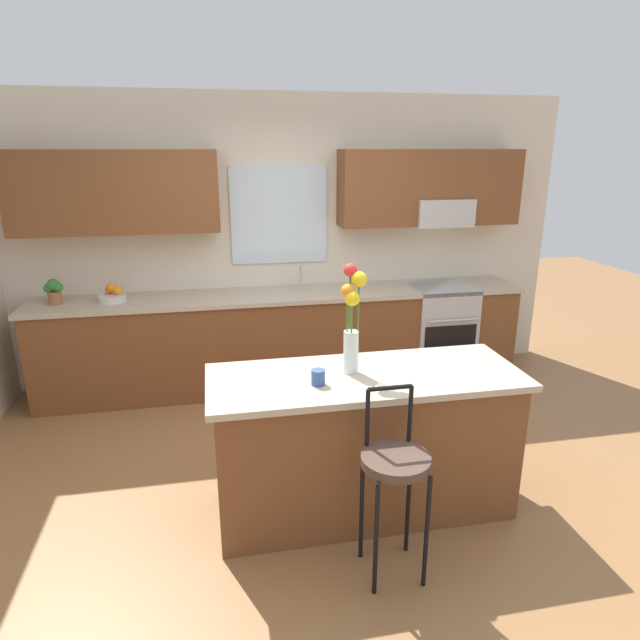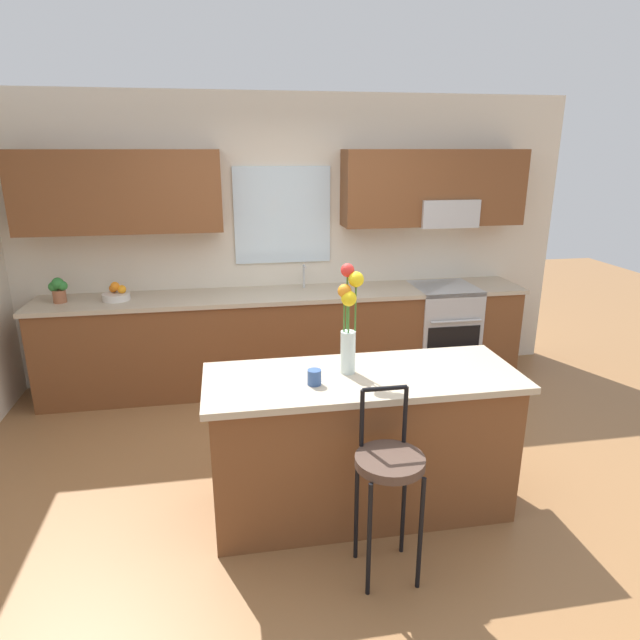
{
  "view_description": "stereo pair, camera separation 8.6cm",
  "coord_description": "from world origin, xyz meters",
  "px_view_note": "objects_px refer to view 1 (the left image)",
  "views": [
    {
      "loc": [
        -0.64,
        -3.22,
        2.21
      ],
      "look_at": [
        0.11,
        0.55,
        1.0
      ],
      "focal_mm": 30.7,
      "sensor_mm": 36.0,
      "label": 1
    },
    {
      "loc": [
        -0.56,
        -3.23,
        2.21
      ],
      "look_at": [
        0.11,
        0.55,
        1.0
      ],
      "focal_mm": 30.7,
      "sensor_mm": 36.0,
      "label": 2
    }
  ],
  "objects_px": {
    "kitchen_island": "(364,442)",
    "potted_plant_small": "(54,291)",
    "mug_ceramic": "(318,377)",
    "oven_range": "(438,330)",
    "bar_stool_near": "(395,468)",
    "flower_vase": "(352,317)",
    "fruit_bowl_oranges": "(113,295)"
  },
  "relations": [
    {
      "from": "fruit_bowl_oranges",
      "to": "potted_plant_small",
      "type": "bearing_deg",
      "value": -179.61
    },
    {
      "from": "kitchen_island",
      "to": "potted_plant_small",
      "type": "height_order",
      "value": "potted_plant_small"
    },
    {
      "from": "flower_vase",
      "to": "potted_plant_small",
      "type": "distance_m",
      "value": 2.91
    },
    {
      "from": "kitchen_island",
      "to": "fruit_bowl_oranges",
      "type": "bearing_deg",
      "value": 130.82
    },
    {
      "from": "mug_ceramic",
      "to": "oven_range",
      "type": "bearing_deg",
      "value": 51.79
    },
    {
      "from": "bar_stool_near",
      "to": "kitchen_island",
      "type": "bearing_deg",
      "value": 90.0
    },
    {
      "from": "kitchen_island",
      "to": "potted_plant_small",
      "type": "distance_m",
      "value": 3.05
    },
    {
      "from": "kitchen_island",
      "to": "bar_stool_near",
      "type": "xyz_separation_m",
      "value": [
        0.0,
        -0.57,
        0.17
      ]
    },
    {
      "from": "kitchen_island",
      "to": "bar_stool_near",
      "type": "bearing_deg",
      "value": -90.0
    },
    {
      "from": "bar_stool_near",
      "to": "fruit_bowl_oranges",
      "type": "xyz_separation_m",
      "value": [
        -1.74,
        2.59,
        0.34
      ]
    },
    {
      "from": "kitchen_island",
      "to": "potted_plant_small",
      "type": "relative_size",
      "value": 8.5
    },
    {
      "from": "oven_range",
      "to": "kitchen_island",
      "type": "bearing_deg",
      "value": -123.73
    },
    {
      "from": "oven_range",
      "to": "flower_vase",
      "type": "distance_m",
      "value": 2.53
    },
    {
      "from": "potted_plant_small",
      "to": "bar_stool_near",
      "type": "bearing_deg",
      "value": -49.37
    },
    {
      "from": "kitchen_island",
      "to": "flower_vase",
      "type": "distance_m",
      "value": 0.81
    },
    {
      "from": "bar_stool_near",
      "to": "potted_plant_small",
      "type": "xyz_separation_m",
      "value": [
        -2.22,
        2.58,
        0.41
      ]
    },
    {
      "from": "flower_vase",
      "to": "bar_stool_near",
      "type": "bearing_deg",
      "value": -82.72
    },
    {
      "from": "fruit_bowl_oranges",
      "to": "potted_plant_small",
      "type": "height_order",
      "value": "potted_plant_small"
    },
    {
      "from": "oven_range",
      "to": "potted_plant_small",
      "type": "xyz_separation_m",
      "value": [
        -3.54,
        0.03,
        0.58
      ]
    },
    {
      "from": "bar_stool_near",
      "to": "flower_vase",
      "type": "relative_size",
      "value": 1.59
    },
    {
      "from": "bar_stool_near",
      "to": "mug_ceramic",
      "type": "height_order",
      "value": "bar_stool_near"
    },
    {
      "from": "oven_range",
      "to": "potted_plant_small",
      "type": "height_order",
      "value": "potted_plant_small"
    },
    {
      "from": "kitchen_island",
      "to": "bar_stool_near",
      "type": "relative_size",
      "value": 1.81
    },
    {
      "from": "flower_vase",
      "to": "potted_plant_small",
      "type": "height_order",
      "value": "flower_vase"
    },
    {
      "from": "oven_range",
      "to": "bar_stool_near",
      "type": "bearing_deg",
      "value": -117.42
    },
    {
      "from": "flower_vase",
      "to": "mug_ceramic",
      "type": "height_order",
      "value": "flower_vase"
    },
    {
      "from": "flower_vase",
      "to": "mug_ceramic",
      "type": "bearing_deg",
      "value": -148.1
    },
    {
      "from": "fruit_bowl_oranges",
      "to": "potted_plant_small",
      "type": "relative_size",
      "value": 1.08
    },
    {
      "from": "flower_vase",
      "to": "fruit_bowl_oranges",
      "type": "height_order",
      "value": "flower_vase"
    },
    {
      "from": "mug_ceramic",
      "to": "fruit_bowl_oranges",
      "type": "bearing_deg",
      "value": 124.24
    },
    {
      "from": "bar_stool_near",
      "to": "mug_ceramic",
      "type": "bearing_deg",
      "value": 122.73
    },
    {
      "from": "oven_range",
      "to": "flower_vase",
      "type": "height_order",
      "value": "flower_vase"
    }
  ]
}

